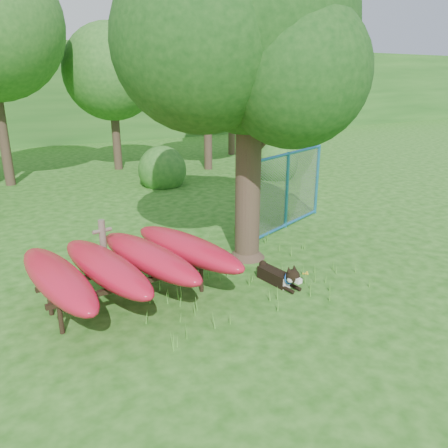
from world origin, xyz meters
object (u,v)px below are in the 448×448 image
husky_dog (281,276)px  oak_tree (248,39)px  kayak_rack (128,262)px  fence_section (287,191)px

husky_dog → oak_tree: bearing=76.7°
oak_tree → kayak_rack: size_ratio=1.88×
oak_tree → fence_section: oak_tree is taller
kayak_rack → husky_dog: kayak_rack is taller
oak_tree → kayak_rack: oak_tree is taller
fence_section → husky_dog: bearing=-150.3°
oak_tree → husky_dog: bearing=-95.8°
oak_tree → fence_section: 4.28m
husky_dog → fence_section: 3.66m
kayak_rack → oak_tree: bearing=10.7°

